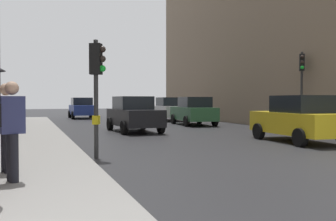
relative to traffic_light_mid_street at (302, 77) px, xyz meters
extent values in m
cube|color=gray|center=(-13.07, -2.47, -2.65)|extent=(3.43, 40.00, 0.16)
cube|color=gray|center=(6.31, 4.40, 3.84)|extent=(12.00, 32.94, 13.14)
cylinder|color=#2D2D2D|center=(0.01, 0.02, -0.75)|extent=(0.12, 0.12, 3.97)
cube|color=black|center=(0.01, 0.02, 0.71)|extent=(0.36, 0.38, 0.84)
cube|color=yellow|center=(0.01, 0.02, -1.68)|extent=(0.25, 0.24, 0.24)
sphere|color=#2D231E|center=(-0.09, -0.14, 0.97)|extent=(0.18, 0.18, 0.18)
sphere|color=#2D231E|center=(-0.09, -0.14, 0.71)|extent=(0.18, 0.18, 0.18)
sphere|color=green|center=(-0.09, -0.14, 0.45)|extent=(0.18, 0.18, 0.18)
cylinder|color=#2D2D2D|center=(-11.05, -5.18, -1.12)|extent=(0.12, 0.12, 3.23)
cube|color=black|center=(-11.05, -5.18, -0.02)|extent=(0.38, 0.36, 0.84)
cube|color=yellow|center=(-11.05, -5.18, -1.68)|extent=(0.24, 0.25, 0.24)
sphere|color=#2D231E|center=(-10.89, -5.28, 0.24)|extent=(0.18, 0.18, 0.18)
sphere|color=#2D231E|center=(-10.89, -5.28, -0.02)|extent=(0.18, 0.18, 0.18)
sphere|color=green|center=(-10.89, -5.28, -0.28)|extent=(0.18, 0.18, 0.18)
cube|color=#BCBCC1|center=(-3.17, 20.12, -2.01)|extent=(2.10, 4.32, 0.80)
cube|color=black|center=(-3.19, 19.87, -1.29)|extent=(1.74, 2.11, 0.64)
cylinder|color=black|center=(-3.97, 21.53, -2.41)|extent=(0.27, 0.65, 0.64)
cylinder|color=black|center=(-2.17, 21.40, -2.41)|extent=(0.27, 0.65, 0.64)
cylinder|color=black|center=(-4.16, 18.84, -2.41)|extent=(0.27, 0.65, 0.64)
cylinder|color=black|center=(-2.37, 18.71, -2.41)|extent=(0.27, 0.65, 0.64)
cube|color=yellow|center=(-3.20, -3.76, -2.01)|extent=(2.02, 4.29, 0.80)
cube|color=black|center=(-3.21, -4.01, -1.29)|extent=(1.70, 2.08, 0.64)
cylinder|color=black|center=(-4.03, -2.36, -2.41)|extent=(0.25, 0.65, 0.64)
cylinder|color=black|center=(-2.23, -2.46, -2.41)|extent=(0.25, 0.65, 0.64)
cylinder|color=black|center=(-4.17, -5.06, -2.41)|extent=(0.25, 0.65, 0.64)
cube|color=silver|center=(-2.78, 11.66, -2.01)|extent=(1.95, 4.26, 0.80)
cube|color=black|center=(-2.79, 11.41, -1.29)|extent=(1.67, 2.06, 0.64)
cylinder|color=black|center=(-3.63, 13.04, -2.41)|extent=(0.24, 0.65, 0.64)
cylinder|color=black|center=(-1.83, 12.97, -2.41)|extent=(0.24, 0.65, 0.64)
cylinder|color=black|center=(-3.73, 10.34, -2.41)|extent=(0.24, 0.65, 0.64)
cylinder|color=black|center=(-1.94, 10.27, -2.41)|extent=(0.24, 0.65, 0.64)
cube|color=black|center=(-7.85, 2.78, -2.01)|extent=(1.97, 4.27, 0.80)
cube|color=black|center=(-7.86, 3.03, -1.29)|extent=(1.68, 2.06, 0.64)
cylinder|color=black|center=(-6.90, 1.47, -2.41)|extent=(0.25, 0.65, 0.64)
cylinder|color=black|center=(-8.70, 1.40, -2.41)|extent=(0.25, 0.65, 0.64)
cylinder|color=black|center=(-7.01, 4.17, -2.41)|extent=(0.25, 0.65, 0.64)
cylinder|color=black|center=(-8.81, 4.09, -2.41)|extent=(0.25, 0.65, 0.64)
cube|color=navy|center=(-8.50, 17.40, -2.01)|extent=(1.81, 4.21, 0.80)
cube|color=black|center=(-8.50, 17.65, -1.29)|extent=(1.61, 2.00, 0.64)
cylinder|color=black|center=(-7.61, 16.05, -2.41)|extent=(0.22, 0.64, 0.64)
cylinder|color=black|center=(-9.41, 16.06, -2.41)|extent=(0.22, 0.64, 0.64)
cylinder|color=black|center=(-7.60, 18.75, -2.41)|extent=(0.22, 0.64, 0.64)
cylinder|color=black|center=(-9.40, 18.76, -2.41)|extent=(0.22, 0.64, 0.64)
cube|color=#2D6038|center=(-3.05, 6.42, -2.01)|extent=(2.12, 4.33, 0.80)
cube|color=black|center=(-3.07, 6.17, -1.29)|extent=(1.75, 2.12, 0.64)
cylinder|color=black|center=(-3.84, 7.84, -2.41)|extent=(0.27, 0.66, 0.64)
cylinder|color=black|center=(-2.04, 7.70, -2.41)|extent=(0.27, 0.66, 0.64)
cylinder|color=black|center=(-4.05, 5.15, -2.41)|extent=(0.27, 0.66, 0.64)
cylinder|color=black|center=(-2.26, 5.01, -2.41)|extent=(0.27, 0.66, 0.64)
cylinder|color=black|center=(-13.24, -7.35, -2.15)|extent=(0.16, 0.16, 0.85)
cylinder|color=black|center=(-13.18, -7.54, -2.15)|extent=(0.16, 0.16, 0.85)
cube|color=silver|center=(-13.21, -7.45, -1.39)|extent=(0.46, 0.37, 0.66)
sphere|color=tan|center=(-13.21, -7.45, -0.92)|extent=(0.24, 0.24, 0.24)
cylinder|color=black|center=(-13.09, -8.32, -2.15)|extent=(0.16, 0.16, 0.85)
cylinder|color=black|center=(-13.04, -8.51, -2.15)|extent=(0.16, 0.16, 0.85)
cube|color=navy|center=(-13.06, -8.42, -1.39)|extent=(0.45, 0.35, 0.66)
sphere|color=tan|center=(-13.06, -8.42, -0.92)|extent=(0.24, 0.24, 0.24)
camera|label=1|loc=(-12.80, -15.70, -1.12)|focal=41.14mm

